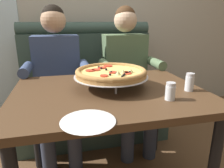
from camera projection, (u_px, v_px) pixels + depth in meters
booth_bench at (91, 94)px, 2.20m from camera, size 1.41×0.78×1.13m
dining_table at (109, 105)px, 1.29m from camera, size 1.15×0.87×0.74m
diner_left at (57, 73)px, 1.79m from camera, size 0.54×0.64×1.27m
diner_right at (127, 69)px, 1.94m from camera, size 0.54×0.64×1.27m
pizza at (111, 73)px, 1.29m from camera, size 0.46×0.46×0.13m
shaker_pepper_flakes at (189, 83)px, 1.24m from camera, size 0.05×0.05×0.11m
shaker_parmesan at (170, 93)px, 1.10m from camera, size 0.05×0.05×0.10m
plate_near_left at (88, 120)px, 0.87m from camera, size 0.23×0.23×0.02m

